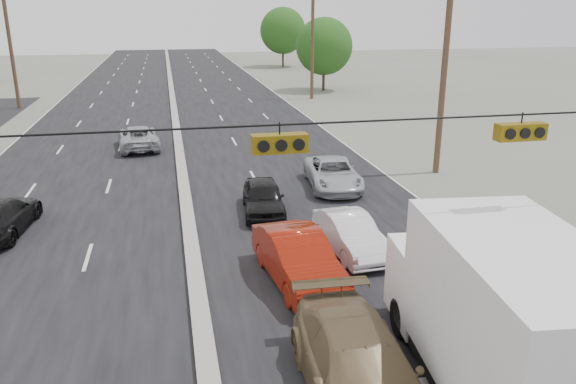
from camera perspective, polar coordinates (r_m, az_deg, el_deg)
The scene contains 17 objects.
road_surface at distance 40.74m, azimuth -11.32°, elevation 6.66°, with size 20.00×160.00×0.02m, color black.
center_median at distance 40.72m, azimuth -11.32°, elevation 6.80°, with size 0.50×160.00×0.20m, color gray.
utility_pole_left_c at distance 51.47m, azimuth -26.39°, elevation 13.25°, with size 1.60×0.30×10.00m.
utility_pole_right_b at distance 28.28m, azimuth 15.60°, elevation 11.93°, with size 1.60×0.30×10.00m.
utility_pole_right_c at distance 51.71m, azimuth 2.50°, elevation 15.06°, with size 1.60×0.30×10.00m.
traffic_signals at distance 10.42m, azimuth -1.40°, elevation 5.16°, with size 25.00×0.30×0.54m.
tree_right_mid at distance 57.22m, azimuth 3.69°, elevation 14.55°, with size 5.60×5.60×7.14m.
tree_right_far at distance 81.71m, azimuth -0.53°, elevation 16.07°, with size 6.40×6.40×8.16m.
box_truck at distance 12.21m, azimuth 20.63°, elevation -11.90°, with size 3.46×7.77×3.82m.
tan_sedan at distance 12.09m, azimuth 7.36°, elevation -17.64°, with size 2.23×5.48×1.59m, color brown.
red_sedan at distance 16.73m, azimuth 1.04°, elevation -6.85°, with size 1.63×4.67×1.54m, color maroon.
black_suv at distance 14.07m, azimuth 22.82°, elevation -13.64°, with size 2.51×5.44×1.51m, color black.
queue_car_a at distance 22.38m, azimuth -2.54°, elevation -0.58°, with size 1.57×3.91×1.33m, color black.
queue_car_b at distance 18.89m, azimuth 6.34°, elevation -4.34°, with size 1.38×3.94×1.30m, color white.
queue_car_c at distance 25.72m, azimuth 4.58°, elevation 1.85°, with size 2.18×4.72×1.31m, color #ABAFB3.
oncoming_near at distance 22.86m, azimuth -27.23°, elevation -2.24°, with size 1.87×4.59×1.33m, color black.
oncoming_far at distance 34.17m, azimuth -14.97°, elevation 5.38°, with size 2.20×4.77×1.33m, color #A1A5A9.
Camera 1 is at (-0.49, -9.97, 7.82)m, focal length 35.00 mm.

